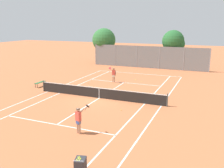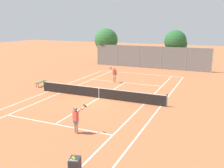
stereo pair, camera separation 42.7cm
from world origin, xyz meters
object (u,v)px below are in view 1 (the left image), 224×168
(loose_tennis_ball_1, at_px, (67,94))
(loose_tennis_ball_3, at_px, (142,82))
(loose_tennis_ball_0, at_px, (135,80))
(tennis_net, at_px, (99,93))
(player_near_side, at_px, (79,119))
(courtside_bench, at_px, (40,83))
(loose_tennis_ball_4, at_px, (121,110))
(loose_tennis_ball_2, at_px, (88,83))
(player_far_left, at_px, (114,74))
(tree_behind_right, at_px, (174,42))
(tree_behind_left, at_px, (104,41))
(ball_cart, at_px, (80,165))

(loose_tennis_ball_1, xyz_separation_m, loose_tennis_ball_3, (5.08, 7.45, 0.00))
(loose_tennis_ball_0, bearing_deg, tennis_net, -95.47)
(player_near_side, relative_size, courtside_bench, 1.18)
(loose_tennis_ball_4, xyz_separation_m, courtside_bench, (-10.40, 3.67, 0.38))
(tennis_net, relative_size, loose_tennis_ball_1, 181.82)
(loose_tennis_ball_2, bearing_deg, tennis_net, -52.56)
(tennis_net, distance_m, loose_tennis_ball_1, 3.38)
(player_far_left, bearing_deg, loose_tennis_ball_2, -147.45)
(tennis_net, relative_size, player_far_left, 6.76)
(tennis_net, height_order, player_far_left, player_far_left)
(tree_behind_right, bearing_deg, loose_tennis_ball_2, -117.29)
(loose_tennis_ball_0, distance_m, loose_tennis_ball_3, 1.13)
(tennis_net, xyz_separation_m, loose_tennis_ball_4, (2.91, -2.25, -0.48))
(tree_behind_left, relative_size, tree_behind_right, 1.03)
(player_near_side, distance_m, player_far_left, 13.51)
(loose_tennis_ball_0, distance_m, courtside_bench, 10.66)
(courtside_bench, bearing_deg, loose_tennis_ball_4, -19.46)
(loose_tennis_ball_2, bearing_deg, loose_tennis_ball_1, -87.55)
(ball_cart, xyz_separation_m, loose_tennis_ball_1, (-7.60, 10.82, -0.50))
(loose_tennis_ball_0, distance_m, loose_tennis_ball_1, 9.05)
(ball_cart, bearing_deg, tree_behind_left, 112.53)
(player_near_side, xyz_separation_m, loose_tennis_ball_0, (-1.22, 15.13, -0.89))
(loose_tennis_ball_4, bearing_deg, loose_tennis_ball_2, 133.21)
(player_far_left, height_order, loose_tennis_ball_0, player_far_left)
(loose_tennis_ball_1, distance_m, loose_tennis_ball_4, 6.67)
(loose_tennis_ball_2, bearing_deg, tree_behind_left, 107.22)
(loose_tennis_ball_1, bearing_deg, loose_tennis_ball_0, 62.91)
(loose_tennis_ball_2, height_order, tree_behind_right, tree_behind_right)
(ball_cart, distance_m, tree_behind_right, 29.02)
(player_near_side, bearing_deg, courtside_bench, 138.43)
(loose_tennis_ball_4, bearing_deg, loose_tennis_ball_0, 101.60)
(loose_tennis_ball_3, distance_m, courtside_bench, 11.07)
(tree_behind_left, bearing_deg, player_near_side, -68.84)
(loose_tennis_ball_1, bearing_deg, tennis_net, -1.35)
(tree_behind_right, bearing_deg, loose_tennis_ball_3, -98.99)
(ball_cart, height_order, loose_tennis_ball_0, ball_cart)
(loose_tennis_ball_1, distance_m, loose_tennis_ball_2, 4.55)
(loose_tennis_ball_3, bearing_deg, tree_behind_left, 131.68)
(tennis_net, relative_size, loose_tennis_ball_2, 181.82)
(loose_tennis_ball_1, bearing_deg, ball_cart, -54.91)
(tree_behind_left, bearing_deg, loose_tennis_ball_4, -62.45)
(loose_tennis_ball_3, distance_m, tree_behind_left, 14.71)
(loose_tennis_ball_3, distance_m, tree_behind_right, 11.32)
(courtside_bench, bearing_deg, player_far_left, 36.64)
(loose_tennis_ball_4, relative_size, tree_behind_left, 0.01)
(tree_behind_left, height_order, tree_behind_right, tree_behind_left)
(loose_tennis_ball_0, bearing_deg, loose_tennis_ball_3, -32.53)
(player_near_side, bearing_deg, ball_cart, -58.99)
(player_far_left, distance_m, tree_behind_right, 13.09)
(loose_tennis_ball_2, relative_size, loose_tennis_ball_4, 1.00)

